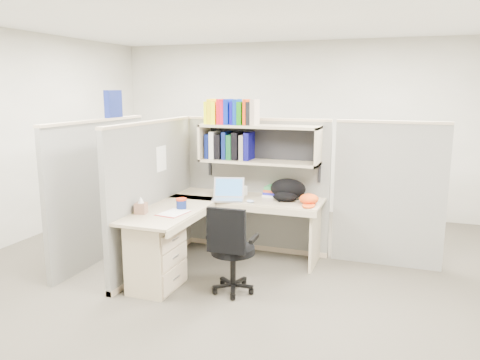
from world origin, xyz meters
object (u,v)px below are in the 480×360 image
at_px(desk, 182,240).
at_px(backpack, 287,190).
at_px(laptop, 228,189).
at_px(task_chair, 232,263).
at_px(snack_canister, 181,203).

bearing_deg(desk, backpack, 45.72).
bearing_deg(laptop, task_chair, -81.29).
xyz_separation_m(desk, laptop, (0.25, 0.66, 0.42)).
xyz_separation_m(desk, backpack, (0.87, 0.89, 0.41)).
distance_m(backpack, task_chair, 1.19).
relative_size(desk, task_chair, 1.95).
bearing_deg(snack_canister, backpack, 38.50).
bearing_deg(backpack, laptop, -173.62).
height_order(snack_canister, task_chair, task_chair).
relative_size(laptop, task_chair, 0.39).
xyz_separation_m(snack_canister, task_chair, (0.67, -0.28, -0.47)).
height_order(backpack, task_chair, backpack).
distance_m(laptop, backpack, 0.67).
bearing_deg(task_chair, desk, 166.87).
distance_m(desk, backpack, 1.31).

